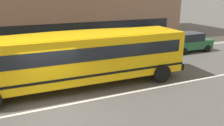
# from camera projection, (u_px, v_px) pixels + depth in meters

# --- Properties ---
(ground_plane) EXTENTS (400.00, 400.00, 0.00)m
(ground_plane) POSITION_uv_depth(u_px,v_px,m) (55.00, 107.00, 9.79)
(ground_plane) COLOR #54514F
(sidewalk_far) EXTENTS (120.00, 3.00, 0.01)m
(sidewalk_far) POSITION_uv_depth(u_px,v_px,m) (38.00, 59.00, 16.82)
(sidewalk_far) COLOR gray
(sidewalk_far) RESTS_ON ground_plane
(lane_centreline) EXTENTS (110.00, 0.16, 0.01)m
(lane_centreline) POSITION_uv_depth(u_px,v_px,m) (55.00, 107.00, 9.79)
(lane_centreline) COLOR silver
(lane_centreline) RESTS_ON ground_plane
(school_bus) EXTENTS (13.49, 3.31, 3.01)m
(school_bus) POSITION_uv_depth(u_px,v_px,m) (75.00, 55.00, 11.49)
(school_bus) COLOR yellow
(school_bus) RESTS_ON ground_plane
(parked_car_green_under_tree) EXTENTS (3.91, 1.90, 1.64)m
(parked_car_green_under_tree) POSITION_uv_depth(u_px,v_px,m) (189.00, 42.00, 18.97)
(parked_car_green_under_tree) COLOR #236038
(parked_car_green_under_tree) RESTS_ON ground_plane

